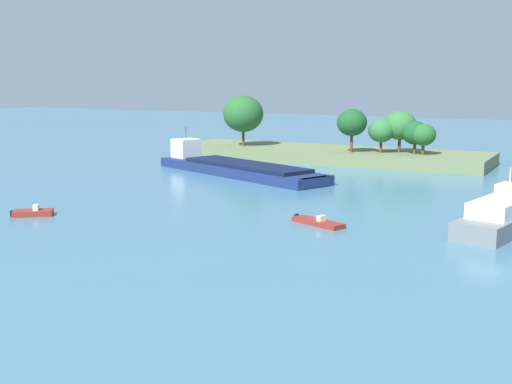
# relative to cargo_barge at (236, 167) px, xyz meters

# --- Properties ---
(treeline_island) EXTENTS (50.67, 14.31, 10.20)m
(treeline_island) POSITION_rel_cargo_barge_xyz_m (5.01, 20.64, 1.67)
(treeline_island) COLOR #66754C
(treeline_island) RESTS_ON ground
(cargo_barge) EXTENTS (29.76, 16.72, 5.86)m
(cargo_barge) POSITION_rel_cargo_barge_xyz_m (0.00, 0.00, 0.00)
(cargo_barge) COLOR navy
(cargo_barge) RESTS_ON ground
(fishing_skiff) EXTENTS (5.57, 3.44, 0.92)m
(fishing_skiff) POSITION_rel_cargo_barge_xyz_m (22.28, -24.37, -0.74)
(fishing_skiff) COLOR maroon
(fishing_skiff) RESTS_ON ground
(small_motorboat) EXTENTS (3.93, 3.58, 1.05)m
(small_motorboat) POSITION_rel_cargo_barge_xyz_m (-3.48, -33.39, -0.67)
(small_motorboat) COLOR maroon
(small_motorboat) RESTS_ON ground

